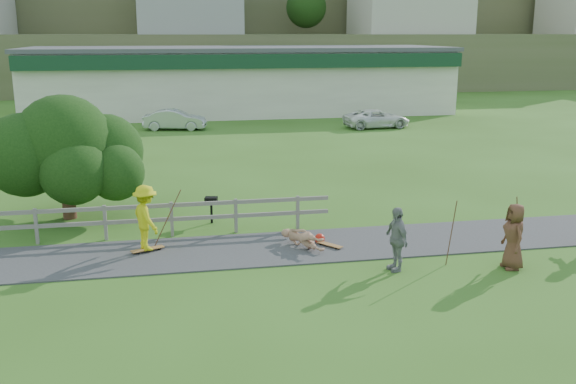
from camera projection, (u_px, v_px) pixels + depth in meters
name	position (u px, v px, depth m)	size (l,w,h in m)	color
ground	(250.00, 269.00, 17.27)	(260.00, 260.00, 0.00)	#335C1A
path	(243.00, 250.00, 18.69)	(34.00, 3.00, 0.04)	#353537
fence	(84.00, 218.00, 19.39)	(15.05, 0.10, 1.10)	#67635B
strip_mall	(241.00, 79.00, 50.67)	(32.50, 10.75, 5.10)	beige
skater_rider	(146.00, 221.00, 18.33)	(1.23, 0.70, 1.90)	#C7C512
skater_fallen	(303.00, 239.00, 18.85)	(1.63, 0.39, 0.59)	#A6785C
spectator_b	(396.00, 239.00, 16.98)	(1.02, 0.43, 1.75)	gray
spectator_c	(514.00, 236.00, 17.11)	(0.88, 0.57, 1.80)	brown
car_silver	(175.00, 120.00, 41.79)	(1.40, 4.02, 1.33)	#B3B7BC
car_white	(377.00, 119.00, 42.68)	(2.03, 4.41, 1.22)	white
tree	(66.00, 169.00, 21.58)	(5.27, 5.27, 3.44)	#14330E
bbq	(211.00, 210.00, 21.31)	(0.41, 0.31, 0.89)	black
longboard_rider	(148.00, 251.00, 18.54)	(0.97, 0.24, 0.11)	olive
longboard_fallen	(330.00, 246.00, 18.96)	(0.85, 0.21, 0.09)	olive
helmet	(320.00, 238.00, 19.32)	(0.31, 0.31, 0.31)	red
pole_rider	(167.00, 216.00, 18.81)	(0.03, 0.03, 1.93)	#543121
pole_spec_left	(451.00, 233.00, 17.36)	(0.03, 0.03, 1.82)	#543121
pole_spec_right	(518.00, 228.00, 17.73)	(0.03, 0.03, 1.85)	#543121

